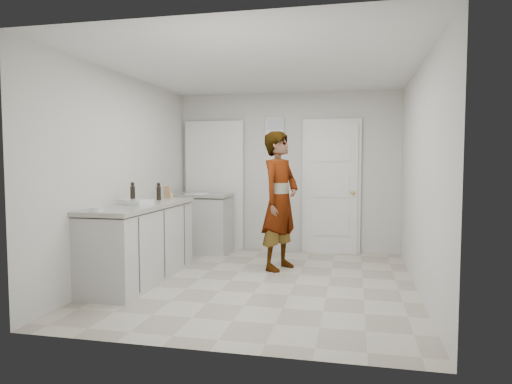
% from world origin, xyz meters
% --- Properties ---
extents(ground, '(4.00, 4.00, 0.00)m').
position_xyz_m(ground, '(0.00, 0.00, 0.00)').
color(ground, '#A19787').
rests_on(ground, ground).
extents(room_shell, '(4.00, 4.00, 4.00)m').
position_xyz_m(room_shell, '(-0.17, 1.95, 1.02)').
color(room_shell, beige).
rests_on(room_shell, ground).
extents(main_counter, '(0.64, 1.96, 0.93)m').
position_xyz_m(main_counter, '(-1.45, -0.20, 0.43)').
color(main_counter, '#B4B3AF').
rests_on(main_counter, ground).
extents(side_counter, '(0.84, 0.61, 0.93)m').
position_xyz_m(side_counter, '(-1.25, 1.55, 0.43)').
color(side_counter, '#B4B3AF').
rests_on(side_counter, ground).
extents(person, '(0.66, 0.78, 1.82)m').
position_xyz_m(person, '(0.09, 0.71, 0.91)').
color(person, silver).
rests_on(person, ground).
extents(cake_mix_box, '(0.11, 0.06, 0.16)m').
position_xyz_m(cake_mix_box, '(-1.49, 0.70, 1.01)').
color(cake_mix_box, '#966B4B').
rests_on(cake_mix_box, main_counter).
extents(spice_jar, '(0.05, 0.05, 0.07)m').
position_xyz_m(spice_jar, '(-1.38, 0.58, 0.96)').
color(spice_jar, tan).
rests_on(spice_jar, main_counter).
extents(oil_cruet_a, '(0.06, 0.06, 0.23)m').
position_xyz_m(oil_cruet_a, '(-1.44, 0.31, 1.03)').
color(oil_cruet_a, black).
rests_on(oil_cruet_a, main_counter).
extents(oil_cruet_b, '(0.06, 0.06, 0.26)m').
position_xyz_m(oil_cruet_b, '(-1.53, -0.22, 1.05)').
color(oil_cruet_b, black).
rests_on(oil_cruet_b, main_counter).
extents(baking_dish, '(0.41, 0.34, 0.06)m').
position_xyz_m(baking_dish, '(-1.45, -0.31, 0.95)').
color(baking_dish, silver).
rests_on(baking_dish, main_counter).
extents(egg_bowl, '(0.12, 0.12, 0.05)m').
position_xyz_m(egg_bowl, '(-1.47, -1.10, 0.95)').
color(egg_bowl, silver).
rests_on(egg_bowl, main_counter).
extents(papers, '(0.28, 0.35, 0.01)m').
position_xyz_m(papers, '(-1.32, 1.43, 0.93)').
color(papers, white).
rests_on(papers, side_counter).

